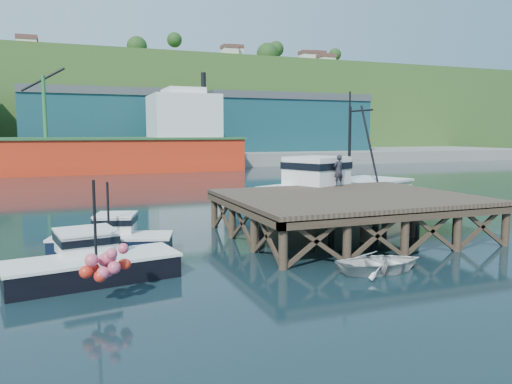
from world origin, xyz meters
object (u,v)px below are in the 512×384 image
trawler (337,189)px  dockworker (338,171)px  boat_navy (113,239)px  boat_black (91,261)px  dinghy (381,263)px

trawler → dockworker: bearing=-143.8°
boat_navy → dockworker: bearing=30.7°
boat_black → dockworker: bearing=17.0°
dinghy → dockworker: (3.97, 10.04, 2.70)m
boat_navy → dinghy: (9.26, -6.76, -0.29)m
trawler → dockworker: trawler is taller
boat_navy → dockworker: size_ratio=2.94×
dockworker → boat_black: bearing=14.4°
trawler → boat_black: bearing=-172.1°
dockworker → trawler: bearing=-131.9°
trawler → dockworker: (-1.59, -2.79, 1.42)m
boat_black → boat_navy: bearing=64.6°
trawler → dinghy: 14.04m
dinghy → dockworker: dockworker is taller
boat_navy → trawler: trawler is taller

